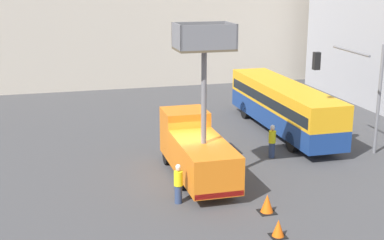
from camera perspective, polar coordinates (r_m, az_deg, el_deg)
ground_plane at (r=25.90m, az=-0.30°, el=-6.27°), size 120.00×120.00×0.00m
utility_truck at (r=25.55m, az=0.45°, el=-2.80°), size 2.50×6.96×7.50m
city_bus at (r=33.47m, az=9.68°, el=1.71°), size 2.45×11.97×3.01m
traffic_light_pole at (r=29.47m, az=17.19°, el=3.98°), size 4.00×3.75×5.99m
road_worker_near_truck at (r=22.96m, az=-1.47°, el=-6.82°), size 0.38×0.38×1.77m
road_worker_directing at (r=28.84m, az=8.54°, el=-2.26°), size 0.38×0.38×1.82m
traffic_cone_near_truck at (r=20.64m, az=9.19°, el=-11.37°), size 0.60×0.60×0.68m
traffic_cone_mid_road at (r=22.49m, az=8.02°, el=-8.86°), size 0.69×0.69×0.79m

